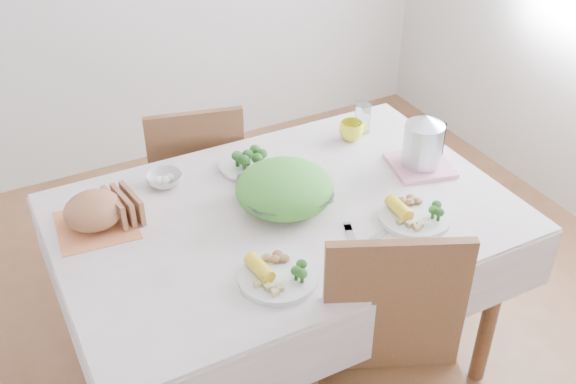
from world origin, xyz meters
name	(u,v)px	position (x,y,z in m)	size (l,w,h in m)	color
floor	(286,365)	(0.00, 0.00, 0.00)	(3.60, 3.60, 0.00)	brown
dining_table	(286,296)	(0.00, 0.00, 0.38)	(1.40, 0.90, 0.75)	brown
tablecloth	(285,212)	(0.00, 0.00, 0.76)	(1.50, 1.00, 0.01)	silver
chair_far	(195,180)	(-0.06, 0.75, 0.47)	(0.40, 0.40, 0.89)	brown
salad_bowl	(285,195)	(0.02, 0.04, 0.80)	(0.31, 0.31, 0.08)	white
dinner_plate_left	(278,276)	(-0.18, -0.29, 0.77)	(0.24, 0.24, 0.02)	white
dinner_plate_right	(414,216)	(0.36, -0.24, 0.77)	(0.24, 0.24, 0.02)	white
broccoli_plate	(248,166)	(0.00, 0.30, 0.77)	(0.21, 0.21, 0.02)	beige
napkin	(97,225)	(-0.58, 0.21, 0.76)	(0.25, 0.25, 0.00)	#D87745
bread_loaf	(94,211)	(-0.58, 0.21, 0.82)	(0.19, 0.18, 0.12)	#925939
fruit_bowl	(165,179)	(-0.30, 0.34, 0.78)	(0.13, 0.13, 0.04)	white
yellow_mug	(351,131)	(0.45, 0.31, 0.80)	(0.10, 0.10, 0.08)	yellow
glass_tumbler	(363,117)	(0.52, 0.34, 0.83)	(0.06, 0.06, 0.12)	white
pink_tray	(420,165)	(0.56, 0.01, 0.77)	(0.21, 0.21, 0.02)	pink
electric_kettle	(423,139)	(0.56, 0.01, 0.88)	(0.14, 0.14, 0.20)	#B2B5BA
fork_right	(353,245)	(0.10, -0.26, 0.76)	(0.02, 0.21, 0.00)	silver
knife	(367,244)	(0.14, -0.28, 0.76)	(0.02, 0.20, 0.00)	silver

